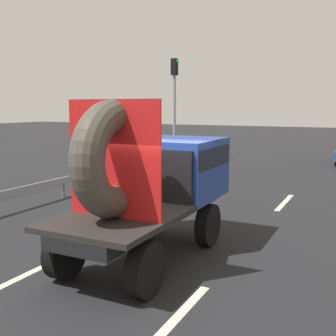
# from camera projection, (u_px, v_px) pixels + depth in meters

# --- Properties ---
(ground_plane) EXTENTS (120.00, 120.00, 0.00)m
(ground_plane) POSITION_uv_depth(u_px,v_px,m) (140.00, 259.00, 8.49)
(ground_plane) COLOR black
(flatbed_truck) EXTENTS (2.02, 4.67, 3.28)m
(flatbed_truck) POSITION_uv_depth(u_px,v_px,m) (156.00, 177.00, 8.68)
(flatbed_truck) COLOR black
(flatbed_truck) RESTS_ON ground_plane
(traffic_light) EXTENTS (0.42, 0.36, 5.79)m
(traffic_light) POSITION_uv_depth(u_px,v_px,m) (174.00, 95.00, 22.88)
(traffic_light) COLOR gray
(traffic_light) RESTS_ON ground_plane
(guardrail) EXTENTS (0.10, 13.29, 0.71)m
(guardrail) POSITION_uv_depth(u_px,v_px,m) (27.00, 191.00, 12.77)
(guardrail) COLOR gray
(guardrail) RESTS_ON ground_plane
(lane_dash_left_near) EXTENTS (0.16, 2.21, 0.01)m
(lane_dash_left_near) POSITION_uv_depth(u_px,v_px,m) (12.00, 282.00, 7.39)
(lane_dash_left_near) COLOR beige
(lane_dash_left_near) RESTS_ON ground_plane
(lane_dash_left_far) EXTENTS (0.16, 2.27, 0.01)m
(lane_dash_left_far) POSITION_uv_depth(u_px,v_px,m) (190.00, 196.00, 14.52)
(lane_dash_left_far) COLOR beige
(lane_dash_left_far) RESTS_ON ground_plane
(lane_dash_right_near) EXTENTS (0.16, 2.15, 0.01)m
(lane_dash_right_near) POSITION_uv_depth(u_px,v_px,m) (179.00, 315.00, 6.21)
(lane_dash_right_near) COLOR beige
(lane_dash_right_near) RESTS_ON ground_plane
(lane_dash_right_far) EXTENTS (0.16, 2.52, 0.01)m
(lane_dash_right_far) POSITION_uv_depth(u_px,v_px,m) (285.00, 202.00, 13.53)
(lane_dash_right_far) COLOR beige
(lane_dash_right_far) RESTS_ON ground_plane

